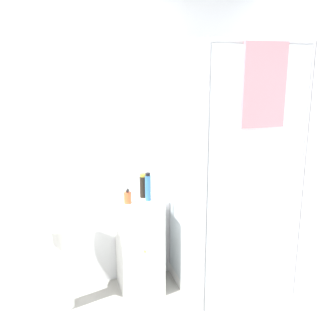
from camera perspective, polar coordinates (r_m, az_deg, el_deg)
The scene contains 7 objects.
wall_back at distance 3.34m, azimuth -14.08°, elevation 2.87°, with size 6.40×0.06×2.50m, color silver.
shower_enclosure at distance 3.33m, azimuth 8.51°, elevation -8.56°, with size 0.82×0.85×2.08m.
vanity_cabinet at distance 3.46m, azimuth -4.17°, elevation -11.12°, with size 0.35×0.41×0.81m.
sink at distance 3.19m, azimuth -15.30°, elevation -8.80°, with size 0.42×0.42×1.02m.
soap_dispenser at distance 3.24m, azimuth -5.88°, elevation -4.28°, with size 0.06×0.06×0.13m.
shampoo_bottle_tall_black at distance 3.36m, azimuth -3.63°, elevation -2.62°, with size 0.06×0.06×0.21m.
shampoo_bottle_blue at distance 3.27m, azimuth -2.94°, elevation -2.79°, with size 0.05×0.05×0.24m.
Camera 1 is at (-0.14, -1.57, 1.92)m, focal length 42.00 mm.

